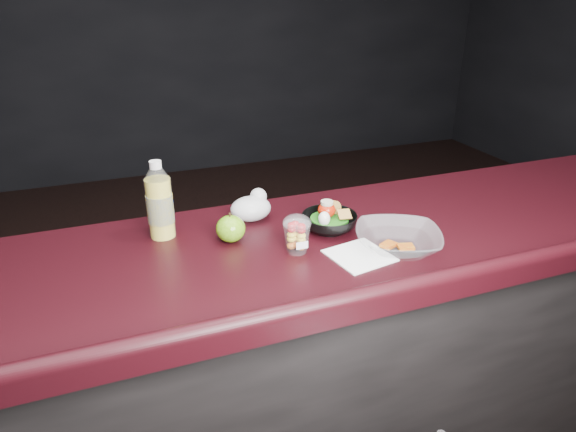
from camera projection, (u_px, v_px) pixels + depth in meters
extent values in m
plane|color=black|center=(143.00, 12.00, 4.49)|extent=(7.00, 0.00, 7.00)
cube|color=black|center=(298.00, 379.00, 1.76)|extent=(4.00, 0.65, 0.98)
cube|color=black|center=(300.00, 247.00, 1.55)|extent=(4.06, 0.71, 0.04)
cylinder|color=yellow|center=(160.00, 208.00, 1.54)|extent=(0.07, 0.07, 0.19)
cylinder|color=white|center=(160.00, 208.00, 1.54)|extent=(0.08, 0.08, 0.19)
cone|color=white|center=(156.00, 174.00, 1.50)|extent=(0.07, 0.07, 0.03)
cylinder|color=white|center=(155.00, 165.00, 1.49)|extent=(0.04, 0.04, 0.02)
cylinder|color=#072D99|center=(160.00, 208.00, 1.54)|extent=(0.08, 0.08, 0.09)
ellipsoid|color=white|center=(297.00, 223.00, 1.45)|extent=(0.08, 0.08, 0.04)
ellipsoid|color=#477A0E|center=(231.00, 229.00, 1.54)|extent=(0.09, 0.09, 0.08)
cylinder|color=black|center=(230.00, 215.00, 1.52)|extent=(0.01, 0.01, 0.01)
ellipsoid|color=silver|center=(251.00, 209.00, 1.67)|extent=(0.13, 0.11, 0.08)
sphere|color=silver|center=(258.00, 197.00, 1.69)|extent=(0.06, 0.06, 0.06)
imported|color=black|center=(329.00, 222.00, 1.61)|extent=(0.19, 0.19, 0.05)
cylinder|color=#0F470C|center=(329.00, 219.00, 1.60)|extent=(0.12, 0.12, 0.01)
ellipsoid|color=#A81A07|center=(327.00, 210.00, 1.60)|extent=(0.06, 0.06, 0.05)
cylinder|color=beige|center=(327.00, 203.00, 1.59)|extent=(0.04, 0.04, 0.01)
ellipsoid|color=white|center=(324.00, 219.00, 1.56)|extent=(0.04, 0.04, 0.05)
imported|color=silver|center=(398.00, 240.00, 1.49)|extent=(0.33, 0.33, 0.06)
cube|color=#990F0C|center=(389.00, 245.00, 1.50)|extent=(0.06, 0.05, 0.01)
cube|color=#990F0C|center=(406.00, 247.00, 1.49)|extent=(0.05, 0.05, 0.01)
cube|color=white|center=(359.00, 256.00, 1.46)|extent=(0.19, 0.19, 0.00)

